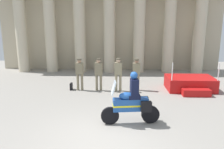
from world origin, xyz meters
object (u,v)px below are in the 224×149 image
object	(u,v)px
officer_in_row_0	(80,72)
officer_in_row_2	(118,72)
officer_in_row_3	(136,72)
officer_in_row_1	(99,72)
motorcycle_with_rider	(133,102)
reviewing_stand	(190,84)
briefcase_on_ground	(71,86)

from	to	relation	value
officer_in_row_0	officer_in_row_2	bearing A→B (deg)	-174.66
officer_in_row_2	officer_in_row_3	xyz separation A→B (m)	(0.94, 0.17, -0.03)
officer_in_row_1	officer_in_row_2	distance (m)	1.02
officer_in_row_0	officer_in_row_2	world-z (taller)	officer_in_row_2
officer_in_row_0	motorcycle_with_rider	xyz separation A→B (m)	(2.54, -3.95, -0.20)
reviewing_stand	motorcycle_with_rider	bearing A→B (deg)	-128.16
motorcycle_with_rider	officer_in_row_0	bearing A→B (deg)	-63.78
officer_in_row_0	officer_in_row_3	distance (m)	2.96
briefcase_on_ground	officer_in_row_1	bearing A→B (deg)	-2.74
officer_in_row_3	motorcycle_with_rider	world-z (taller)	motorcycle_with_rider
officer_in_row_1	officer_in_row_2	bearing A→B (deg)	-175.84
officer_in_row_0	motorcycle_with_rider	size ratio (longest dim) A/B	0.80
officer_in_row_0	officer_in_row_3	size ratio (longest dim) A/B	1.01
officer_in_row_2	reviewing_stand	bearing A→B (deg)	-169.19
officer_in_row_0	briefcase_on_ground	distance (m)	0.95
officer_in_row_1	motorcycle_with_rider	size ratio (longest dim) A/B	0.81
officer_in_row_3	officer_in_row_2	bearing A→B (deg)	16.75
officer_in_row_0	officer_in_row_3	world-z (taller)	officer_in_row_0
officer_in_row_2	officer_in_row_0	bearing A→B (deg)	5.34
officer_in_row_3	officer_in_row_1	bearing A→B (deg)	10.24
officer_in_row_0	briefcase_on_ground	bearing A→B (deg)	-1.43
officer_in_row_0	motorcycle_with_rider	distance (m)	4.70
officer_in_row_2	motorcycle_with_rider	bearing A→B (deg)	104.33
officer_in_row_2	officer_in_row_3	bearing A→B (deg)	-163.25
officer_in_row_3	briefcase_on_ground	size ratio (longest dim) A/B	4.62
reviewing_stand	officer_in_row_3	xyz separation A→B (m)	(-2.87, -0.11, 0.65)
officer_in_row_2	briefcase_on_ground	distance (m)	2.64
officer_in_row_0	briefcase_on_ground	xyz separation A→B (m)	(-0.49, 0.07, -0.81)
officer_in_row_2	officer_in_row_3	size ratio (longest dim) A/B	1.03
motorcycle_with_rider	briefcase_on_ground	xyz separation A→B (m)	(-3.02, 4.02, -0.61)
officer_in_row_3	motorcycle_with_rider	distance (m)	4.09
officer_in_row_1	briefcase_on_ground	world-z (taller)	officer_in_row_1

